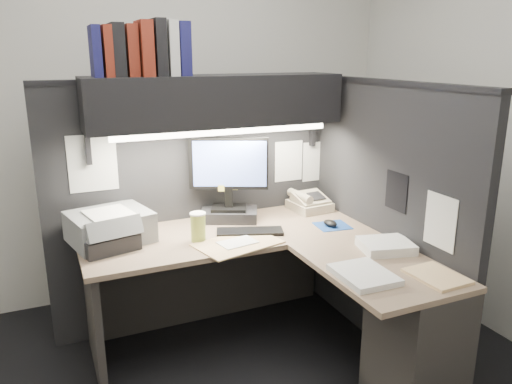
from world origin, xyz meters
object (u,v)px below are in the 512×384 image
keyboard (250,232)px  monitor (229,188)px  telephone (310,203)px  notebook_stack (107,241)px  printer (110,227)px  desk (318,305)px  overhead_shelf (216,101)px  coffee_cup (198,228)px

keyboard → monitor: bearing=114.6°
monitor → telephone: size_ratio=2.14×
telephone → notebook_stack: bearing=-178.0°
keyboard → printer: (-0.78, 0.21, 0.08)m
monitor → desk: bearing=-49.0°
overhead_shelf → telephone: 0.98m
monitor → keyboard: 0.35m
desk → telephone: telephone is taller
printer → notebook_stack: (-0.03, -0.12, -0.04)m
telephone → overhead_shelf: bearing=173.8°
keyboard → notebook_stack: (-0.82, 0.09, 0.03)m
desk → keyboard: (-0.20, 0.48, 0.30)m
overhead_shelf → monitor: overhead_shelf is taller
coffee_cup → notebook_stack: coffee_cup is taller
desk → overhead_shelf: size_ratio=1.10×
keyboard → coffee_cup: (-0.32, 0.00, 0.07)m
telephone → notebook_stack: size_ratio=0.85×
monitor → printer: 0.77m
overhead_shelf → printer: 0.97m
overhead_shelf → monitor: (0.08, 0.01, -0.55)m
desk → monitor: bearing=106.4°
monitor → notebook_stack: 0.83m
monitor → coffee_cup: size_ratio=3.38×
overhead_shelf → monitor: size_ratio=2.86×
desk → telephone: (0.36, 0.74, 0.34)m
desk → monitor: 0.94m
telephone → notebook_stack: (-1.38, -0.17, -0.00)m
monitor → telephone: (0.58, -0.02, -0.17)m
notebook_stack → coffee_cup: bearing=-9.9°
overhead_shelf → printer: (-0.68, -0.06, -0.68)m
printer → desk: bearing=-47.9°
overhead_shelf → keyboard: size_ratio=3.91×
telephone → keyboard: bearing=-160.2°
telephone → printer: (-1.34, -0.05, 0.04)m
keyboard → notebook_stack: size_ratio=1.33×
desk → keyboard: keyboard is taller
notebook_stack → overhead_shelf: bearing=14.3°
telephone → desk: bearing=-121.1°
desk → printer: 1.26m
keyboard → coffee_cup: coffee_cup is taller
coffee_cup → notebook_stack: 0.51m
printer → notebook_stack: 0.13m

